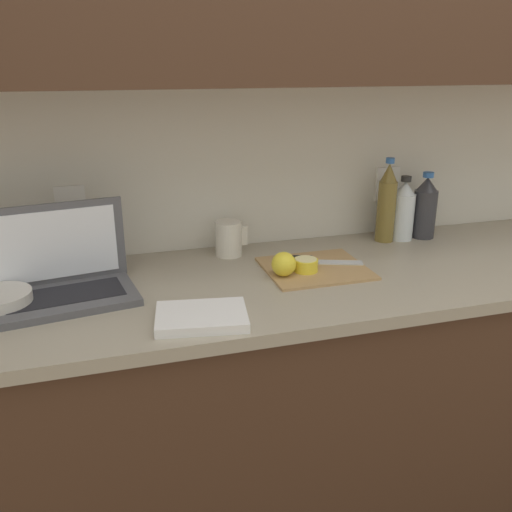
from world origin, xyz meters
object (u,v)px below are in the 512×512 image
object	(u,v)px
knife	(305,259)
bottle_green_soda	(425,208)
bottle_oil_tall	(403,211)
bottle_water_clear	(387,204)
cutting_board	(315,268)
lemon_whole_beside	(284,264)
lemon_half_cut	(306,265)
laptop	(62,276)
measuring_cup	(229,238)

from	to	relation	value
knife	bottle_green_soda	distance (m)	0.54
bottle_oil_tall	bottle_water_clear	size ratio (longest dim) A/B	0.77
cutting_board	lemon_whole_beside	distance (m)	0.13
lemon_half_cut	bottle_water_clear	xyz separation A→B (m)	(0.38, 0.21, 0.11)
lemon_half_cut	bottle_green_soda	world-z (taller)	bottle_green_soda
lemon_half_cut	bottle_water_clear	world-z (taller)	bottle_water_clear
bottle_green_soda	bottle_oil_tall	distance (m)	0.09
laptop	cutting_board	world-z (taller)	laptop
bottle_water_clear	measuring_cup	bearing A→B (deg)	179.26
cutting_board	bottle_green_soda	size ratio (longest dim) A/B	1.29
bottle_oil_tall	bottle_water_clear	world-z (taller)	bottle_water_clear
laptop	measuring_cup	distance (m)	0.54
cutting_board	lemon_whole_beside	xyz separation A→B (m)	(-0.11, -0.04, 0.04)
cutting_board	bottle_green_soda	xyz separation A→B (m)	(0.49, 0.19, 0.10)
knife	bottle_oil_tall	world-z (taller)	bottle_oil_tall
bottle_water_clear	laptop	bearing A→B (deg)	-170.07
knife	bottle_oil_tall	distance (m)	0.45
laptop	bottle_green_soda	size ratio (longest dim) A/B	1.67
lemon_whole_beside	bottle_water_clear	size ratio (longest dim) A/B	0.25
cutting_board	knife	distance (m)	0.05
bottle_oil_tall	bottle_green_soda	bearing A→B (deg)	0.00
lemon_whole_beside	bottle_water_clear	distance (m)	0.52
bottle_green_soda	lemon_whole_beside	bearing A→B (deg)	-159.11
knife	cutting_board	bearing A→B (deg)	-52.76
bottle_water_clear	lemon_whole_beside	bearing A→B (deg)	-152.95
knife	lemon_whole_beside	size ratio (longest dim) A/B	3.63
cutting_board	bottle_green_soda	bearing A→B (deg)	21.45
lemon_whole_beside	bottle_green_soda	distance (m)	0.65
bottle_oil_tall	knife	bearing A→B (deg)	-161.03
lemon_whole_beside	bottle_oil_tall	distance (m)	0.57
cutting_board	bottle_water_clear	xyz separation A→B (m)	(0.34, 0.19, 0.13)
knife	measuring_cup	xyz separation A→B (m)	(-0.20, 0.15, 0.04)
cutting_board	bottle_oil_tall	distance (m)	0.46
knife	lemon_half_cut	xyz separation A→B (m)	(-0.02, -0.07, 0.01)
lemon_whole_beside	lemon_half_cut	bearing A→B (deg)	12.89
lemon_whole_beside	bottle_green_soda	bearing A→B (deg)	20.89
lemon_half_cut	measuring_cup	xyz separation A→B (m)	(-0.18, 0.22, 0.03)
lemon_half_cut	bottle_oil_tall	xyz separation A→B (m)	(0.45, 0.21, 0.08)
lemon_whole_beside	measuring_cup	distance (m)	0.26
lemon_whole_beside	measuring_cup	bearing A→B (deg)	113.56
bottle_oil_tall	bottle_water_clear	distance (m)	0.07
lemon_whole_beside	bottle_green_soda	xyz separation A→B (m)	(0.61, 0.23, 0.06)
bottle_oil_tall	lemon_half_cut	bearing A→B (deg)	-154.31
laptop	cutting_board	xyz separation A→B (m)	(0.72, -0.01, -0.05)
bottle_green_soda	bottle_oil_tall	size ratio (longest dim) A/B	1.04
laptop	lemon_whole_beside	distance (m)	0.61
measuring_cup	bottle_water_clear	bearing A→B (deg)	-0.74
laptop	cutting_board	size ratio (longest dim) A/B	1.30
knife	bottle_green_soda	world-z (taller)	bottle_green_soda
laptop	lemon_half_cut	world-z (taller)	laptop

